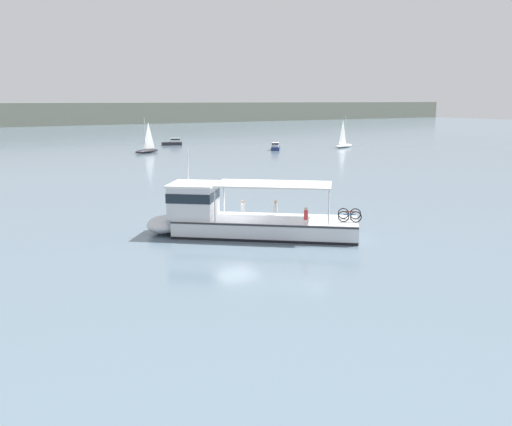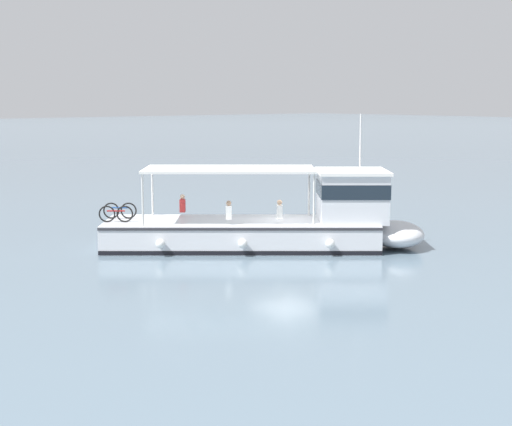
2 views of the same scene
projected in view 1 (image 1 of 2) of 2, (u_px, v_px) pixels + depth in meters
ground_plane at (235, 235)px, 33.37m from camera, size 400.00×400.00×0.00m
ferry_main at (239, 219)px, 33.05m from camera, size 11.71×10.55×5.32m
sailboat_near_port at (147, 149)px, 85.19m from camera, size 4.95×3.24×5.40m
motorboat_outer_anchorage at (276, 147)px, 90.09m from camera, size 3.21×3.65×1.26m
motorboat_off_stern at (173, 142)px, 99.89m from camera, size 3.83×2.43×1.26m
sailboat_far_left at (344, 144)px, 95.04m from camera, size 5.00×2.80×5.40m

